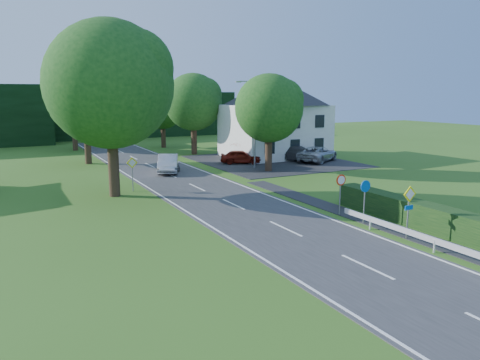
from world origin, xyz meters
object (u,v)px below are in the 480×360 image
parked_car_red (241,157)px  parked_car_grey (298,153)px  parasol (240,151)px  motorcycle (177,166)px  streetlight (254,120)px  moving_car (168,163)px  parked_car_silver_b (318,154)px

parked_car_red → parked_car_grey: (6.13, -1.00, 0.10)m
parked_car_red → parasol: (0.93, 2.00, 0.27)m
motorcycle → parked_car_grey: bearing=5.3°
streetlight → moving_car: 8.69m
streetlight → moving_car: size_ratio=1.69×
parked_car_red → parked_car_silver_b: (7.57, -2.34, 0.10)m
motorcycle → parasol: size_ratio=0.81×
streetlight → parked_car_red: (0.24, 3.00, -3.75)m
parked_car_grey → motorcycle: bearing=130.6°
parked_car_red → parked_car_grey: bearing=-72.8°
parked_car_red → moving_car: bearing=127.7°
parked_car_red → parasol: 2.22m
motorcycle → parked_car_red: bearing=14.3°
streetlight → parked_car_silver_b: size_ratio=1.44×
motorcycle → parked_car_grey: parked_car_grey is taller
motorcycle → parasol: 8.63m
motorcycle → parasol: (7.98, 3.25, 0.50)m
motorcycle → streetlight: bearing=-10.2°
parked_car_grey → parasol: size_ratio=2.57×
parked_car_grey → parasol: bearing=99.5°
motorcycle → parked_car_red: 7.17m
parked_car_grey → parked_car_silver_b: bearing=-93.5°
streetlight → moving_car: streetlight is taller
moving_car → streetlight: bearing=10.7°
motorcycle → parked_car_red: parked_car_red is taller
moving_car → parasol: size_ratio=2.26×
motorcycle → parked_car_red: size_ratio=0.43×
moving_car → parked_car_grey: moving_car is taller
streetlight → parasol: size_ratio=3.82×
streetlight → motorcycle: streetlight is taller
parked_car_grey → parked_car_silver_b: (1.44, -1.34, -0.01)m
parasol → motorcycle: bearing=-157.8°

